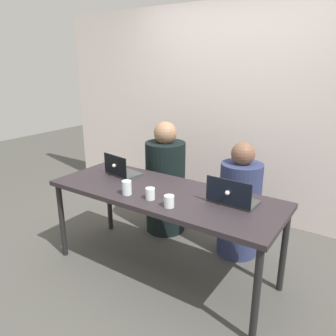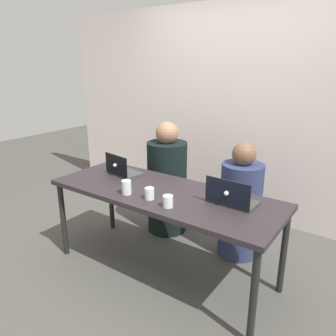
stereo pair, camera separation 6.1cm
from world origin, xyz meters
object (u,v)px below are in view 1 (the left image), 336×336
object	(u,v)px
person_on_left	(165,184)
water_glass_left	(127,189)
water_glass_center	(150,194)
laptop_back_left	(121,170)
person_on_right	(239,206)
laptop_back_right	(232,198)
water_glass_right	(169,202)

from	to	relation	value
person_on_left	water_glass_left	bearing A→B (deg)	93.01
water_glass_center	water_glass_left	size ratio (longest dim) A/B	0.80
laptop_back_left	water_glass_left	size ratio (longest dim) A/B	2.98
person_on_left	water_glass_left	size ratio (longest dim) A/B	10.57
water_glass_center	water_glass_left	bearing A→B (deg)	-173.18
water_glass_left	water_glass_center	bearing A→B (deg)	6.82
person_on_left	water_glass_center	distance (m)	0.98
person_on_right	laptop_back_left	xyz separation A→B (m)	(-0.97, -0.53, 0.32)
laptop_back_right	laptop_back_left	world-z (taller)	laptop_back_right
person_on_right	water_glass_left	bearing A→B (deg)	58.99
laptop_back_left	water_glass_right	size ratio (longest dim) A/B	3.80
person_on_left	water_glass_right	bearing A→B (deg)	114.68
person_on_right	water_glass_right	distance (m)	0.95
laptop_back_right	water_glass_center	distance (m)	0.62
person_on_right	water_glass_left	size ratio (longest dim) A/B	9.68
water_glass_center	water_glass_right	bearing A→B (deg)	-10.67
laptop_back_right	water_glass_left	size ratio (longest dim) A/B	3.18
person_on_left	laptop_back_right	xyz separation A→B (m)	(0.98, -0.56, 0.27)
laptop_back_right	laptop_back_left	bearing A→B (deg)	0.21
person_on_left	water_glass_right	xyz separation A→B (m)	(0.63, -0.87, 0.26)
person_on_right	water_glass_center	distance (m)	0.98
laptop_back_right	water_glass_right	world-z (taller)	laptop_back_right
water_glass_left	person_on_right	bearing A→B (deg)	54.29
water_glass_center	water_glass_right	distance (m)	0.20
person_on_right	person_on_left	bearing A→B (deg)	4.70
person_on_left	water_glass_right	distance (m)	1.11
water_glass_right	water_glass_center	bearing A→B (deg)	169.33
laptop_back_right	laptop_back_left	distance (m)	1.12
laptop_back_left	water_glass_center	bearing A→B (deg)	161.01
water_glass_center	water_glass_right	size ratio (longest dim) A/B	1.02
person_on_right	laptop_back_left	size ratio (longest dim) A/B	3.24
person_on_right	laptop_back_right	bearing A→B (deg)	109.33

